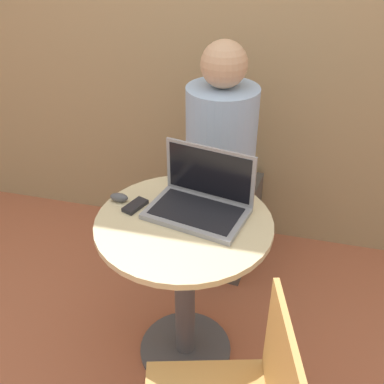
% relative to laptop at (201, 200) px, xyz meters
% --- Properties ---
extents(ground_plane, '(12.00, 12.00, 0.00)m').
position_rel_laptop_xyz_m(ground_plane, '(-0.04, -0.08, -0.80)').
color(ground_plane, '#B26042').
extents(back_wall, '(7.00, 0.05, 2.60)m').
position_rel_laptop_xyz_m(back_wall, '(-0.04, 0.92, 0.50)').
color(back_wall, tan).
rests_on(back_wall, ground_plane).
extents(round_table, '(0.67, 0.67, 0.75)m').
position_rel_laptop_xyz_m(round_table, '(-0.04, -0.08, -0.28)').
color(round_table, '#4C4C51').
rests_on(round_table, ground_plane).
extents(laptop, '(0.41, 0.31, 0.24)m').
position_rel_laptop_xyz_m(laptop, '(0.00, 0.00, 0.00)').
color(laptop, gray).
rests_on(laptop, round_table).
extents(cell_phone, '(0.08, 0.12, 0.02)m').
position_rel_laptop_xyz_m(cell_phone, '(-0.25, -0.04, -0.04)').
color(cell_phone, black).
rests_on(cell_phone, round_table).
extents(computer_mouse, '(0.07, 0.04, 0.03)m').
position_rel_laptop_xyz_m(computer_mouse, '(-0.33, -0.02, -0.03)').
color(computer_mouse, '#4C4C51').
rests_on(computer_mouse, round_table).
extents(person_seated, '(0.37, 0.54, 1.26)m').
position_rel_laptop_xyz_m(person_seated, '(-0.02, 0.57, -0.26)').
color(person_seated, '#4C4742').
rests_on(person_seated, ground_plane).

